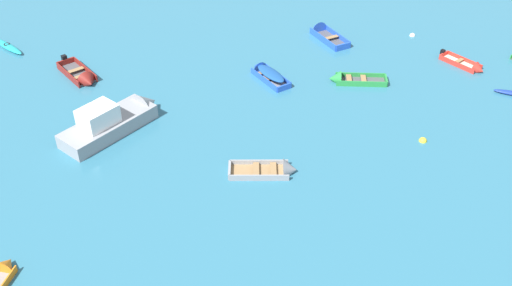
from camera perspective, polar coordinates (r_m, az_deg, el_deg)
name	(u,v)px	position (r m, az deg, el deg)	size (l,w,h in m)	color
rowboat_red_cluster_outer	(470,66)	(43.68, 19.89, 6.95)	(2.78, 3.11, 0.94)	beige
motor_launch_grey_back_row_right	(115,119)	(35.66, -13.43, 2.22)	(5.71, 6.17, 2.38)	gray
rowboat_blue_cluster_inner	(266,73)	(40.06, 0.99, 6.79)	(2.82, 3.61, 1.06)	gray
rowboat_maroon_back_row_left	(83,78)	(41.33, -16.34, 6.07)	(3.42, 3.89, 1.23)	#4C4C51
kayak_turquoise_near_left	(7,46)	(47.40, -22.82, 8.60)	(3.19, 2.97, 0.36)	teal
rowboat_green_far_right	(346,79)	(39.99, 8.64, 6.07)	(3.88, 1.44, 1.08)	#4C4C51
rowboat_grey_outer_left	(278,170)	(31.68, 2.12, -2.64)	(3.67, 1.42, 1.23)	#99754C
rowboat_blue_back_row_center	(322,33)	(45.96, 6.42, 10.53)	(2.93, 4.11, 1.23)	#4C4C51
mooring_buoy_trailing	(423,141)	(35.37, 15.76, 0.18)	(0.46, 0.46, 0.46)	yellow
mooring_buoy_central	(412,36)	(47.19, 14.81, 9.95)	(0.42, 0.42, 0.42)	silver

